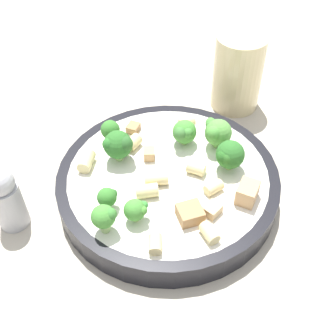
{
  "coord_description": "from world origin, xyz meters",
  "views": [
    {
      "loc": [
        0.15,
        0.32,
        0.41
      ],
      "look_at": [
        0.0,
        0.0,
        0.04
      ],
      "focal_mm": 45.0,
      "sensor_mm": 36.0,
      "label": 1
    }
  ],
  "objects": [
    {
      "name": "rigatoni_5",
      "position": [
        -0.03,
        0.01,
        0.04
      ],
      "size": [
        0.03,
        0.03,
        0.02
      ],
      "primitive_type": "cylinder",
      "rotation": [
        1.57,
        0.0,
        0.74
      ],
      "color": "beige",
      "rests_on": "pasta_bowl"
    },
    {
      "name": "broccoli_floret_2",
      "position": [
        -0.07,
        0.02,
        0.06
      ],
      "size": [
        0.04,
        0.04,
        0.04
      ],
      "color": "#93B766",
      "rests_on": "pasta_bowl"
    },
    {
      "name": "broccoli_floret_6",
      "position": [
        0.08,
        0.02,
        0.05
      ],
      "size": [
        0.02,
        0.02,
        0.03
      ],
      "color": "#9EC175",
      "rests_on": "pasta_bowl"
    },
    {
      "name": "rigatoni_4",
      "position": [
        0.09,
        -0.06,
        0.04
      ],
      "size": [
        0.03,
        0.03,
        0.02
      ],
      "primitive_type": "cylinder",
      "rotation": [
        1.57,
        0.0,
        2.55
      ],
      "color": "beige",
      "rests_on": "pasta_bowl"
    },
    {
      "name": "broccoli_floret_0",
      "position": [
        0.1,
        0.05,
        0.06
      ],
      "size": [
        0.03,
        0.03,
        0.04
      ],
      "color": "#9EC175",
      "rests_on": "pasta_bowl"
    },
    {
      "name": "chicken_chunk_1",
      "position": [
        0.01,
        -0.04,
        0.04
      ],
      "size": [
        0.02,
        0.02,
        0.01
      ],
      "primitive_type": "cube",
      "rotation": [
        0.0,
        0.0,
        1.16
      ],
      "color": "tan",
      "rests_on": "pasta_bowl"
    },
    {
      "name": "pasta_bowl",
      "position": [
        0.0,
        0.0,
        0.02
      ],
      "size": [
        0.28,
        0.28,
        0.03
      ],
      "color": "black",
      "rests_on": "ground_plane"
    },
    {
      "name": "broccoli_floret_5",
      "position": [
        0.04,
        -0.08,
        0.06
      ],
      "size": [
        0.03,
        0.03,
        0.04
      ],
      "color": "#84AD60",
      "rests_on": "pasta_bowl"
    },
    {
      "name": "rigatoni_0",
      "position": [
        0.04,
        0.02,
        0.04
      ],
      "size": [
        0.03,
        0.02,
        0.02
      ],
      "primitive_type": "cylinder",
      "rotation": [
        1.57,
        0.0,
        1.3
      ],
      "color": "beige",
      "rests_on": "pasta_bowl"
    },
    {
      "name": "rigatoni_6",
      "position": [
        -0.04,
        0.05,
        0.04
      ],
      "size": [
        0.02,
        0.02,
        0.01
      ],
      "primitive_type": "cylinder",
      "rotation": [
        1.57,
        0.0,
        1.73
      ],
      "color": "beige",
      "rests_on": "pasta_bowl"
    },
    {
      "name": "rigatoni_2",
      "position": [
        0.06,
        0.09,
        0.04
      ],
      "size": [
        0.02,
        0.02,
        0.01
      ],
      "primitive_type": "cylinder",
      "rotation": [
        1.57,
        0.0,
        2.71
      ],
      "color": "beige",
      "rests_on": "pasta_bowl"
    },
    {
      "name": "drinking_glass",
      "position": [
        -0.18,
        -0.13,
        0.05
      ],
      "size": [
        0.07,
        0.07,
        0.12
      ],
      "color": "beige",
      "rests_on": "ground_plane"
    },
    {
      "name": "broccoli_floret_7",
      "position": [
        0.06,
        0.05,
        0.05
      ],
      "size": [
        0.03,
        0.02,
        0.03
      ],
      "color": "#9EC175",
      "rests_on": "pasta_bowl"
    },
    {
      "name": "broccoli_floret_4",
      "position": [
        -0.08,
        -0.02,
        0.06
      ],
      "size": [
        0.04,
        0.04,
        0.04
      ],
      "color": "#84AD60",
      "rests_on": "pasta_bowl"
    },
    {
      "name": "pepper_shaker",
      "position": [
        0.19,
        -0.04,
        0.04
      ],
      "size": [
        0.04,
        0.04,
        0.09
      ],
      "color": "#B2B2B7",
      "rests_on": "ground_plane"
    },
    {
      "name": "rigatoni_7",
      "position": [
        -0.06,
        -0.07,
        0.04
      ],
      "size": [
        0.02,
        0.02,
        0.01
      ],
      "primitive_type": "cylinder",
      "rotation": [
        1.57,
        0.0,
        1.45
      ],
      "color": "beige",
      "rests_on": "pasta_bowl"
    },
    {
      "name": "ground_plane",
      "position": [
        0.0,
        0.0,
        0.0
      ],
      "size": [
        2.0,
        2.0,
        0.0
      ],
      "primitive_type": "plane",
      "color": "#BCB29E"
    },
    {
      "name": "rigatoni_3",
      "position": [
        0.0,
        0.1,
        0.04
      ],
      "size": [
        0.02,
        0.02,
        0.01
      ],
      "primitive_type": "cylinder",
      "rotation": [
        1.57,
        0.0,
        0.03
      ],
      "color": "beige",
      "rests_on": "pasta_bowl"
    },
    {
      "name": "chicken_chunk_0",
      "position": [
        0.01,
        -0.09,
        0.04
      ],
      "size": [
        0.02,
        0.02,
        0.01
      ],
      "primitive_type": "cube",
      "rotation": [
        0.0,
        0.0,
        0.76
      ],
      "color": "#A87A4C",
      "rests_on": "pasta_bowl"
    },
    {
      "name": "broccoli_floret_1",
      "position": [
        0.05,
        -0.05,
        0.06
      ],
      "size": [
        0.04,
        0.04,
        0.04
      ],
      "color": "#9EC175",
      "rests_on": "pasta_bowl"
    },
    {
      "name": "rigatoni_8",
      "position": [
        0.02,
        0.01,
        0.04
      ],
      "size": [
        0.03,
        0.02,
        0.02
      ],
      "primitive_type": "cylinder",
      "rotation": [
        1.57,
        0.0,
        1.22
      ],
      "color": "beige",
      "rests_on": "pasta_bowl"
    },
    {
      "name": "chicken_chunk_3",
      "position": [
        0.01,
        0.07,
        0.04
      ],
      "size": [
        0.03,
        0.03,
        0.02
      ],
      "primitive_type": "cube",
      "rotation": [
        0.0,
        0.0,
        3.03
      ],
      "color": "#A87A4C",
      "rests_on": "pasta_bowl"
    },
    {
      "name": "chicken_chunk_4",
      "position": [
        -0.02,
        0.08,
        0.04
      ],
      "size": [
        0.02,
        0.02,
        0.01
      ],
      "primitive_type": "cube",
      "rotation": [
        0.0,
        0.0,
        0.4
      ],
      "color": "tan",
      "rests_on": "pasta_bowl"
    },
    {
      "name": "chicken_chunk_2",
      "position": [
        -0.07,
        0.08,
        0.05
      ],
      "size": [
        0.04,
        0.03,
        0.02
      ],
      "primitive_type": "cube",
      "rotation": [
        0.0,
        0.0,
        0.69
      ],
      "color": "tan",
      "rests_on": "pasta_bowl"
    },
    {
      "name": "broccoli_floret_3",
      "position": [
        -0.04,
        -0.04,
        0.05
      ],
      "size": [
        0.03,
        0.03,
        0.04
      ],
      "color": "#93B766",
      "rests_on": "pasta_bowl"
    },
    {
      "name": "rigatoni_1",
      "position": [
        0.02,
        -0.06,
        0.04
      ],
      "size": [
        0.03,
        0.02,
        0.02
      ],
      "primitive_type": "cylinder",
      "rotation": [
        1.57,
        0.0,
        2.12
      ],
      "color": "beige",
      "rests_on": "pasta_bowl"
    }
  ]
}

